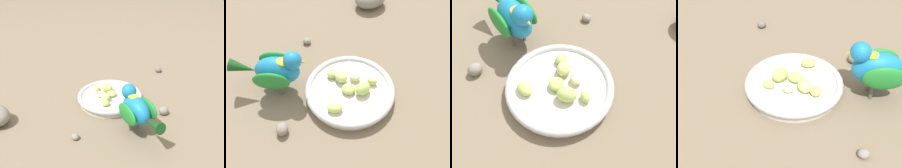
{
  "view_description": "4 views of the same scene",
  "coord_description": "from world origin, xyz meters",
  "views": [
    {
      "loc": [
        0.66,
        0.28,
        0.46
      ],
      "look_at": [
        -0.04,
        -0.0,
        0.05
      ],
      "focal_mm": 41.49,
      "sensor_mm": 36.0,
      "label": 1
    },
    {
      "loc": [
        -0.34,
        0.28,
        0.59
      ],
      "look_at": [
        0.0,
        0.02,
        0.04
      ],
      "focal_mm": 48.13,
      "sensor_mm": 36.0,
      "label": 2
    },
    {
      "loc": [
        -0.33,
        -0.08,
        0.52
      ],
      "look_at": [
        -0.03,
        -0.01,
        0.05
      ],
      "focal_mm": 49.08,
      "sensor_mm": 36.0,
      "label": 3
    },
    {
      "loc": [
        0.34,
        -0.28,
        0.4
      ],
      "look_at": [
        0.0,
        -0.02,
        0.04
      ],
      "focal_mm": 44.09,
      "sensor_mm": 36.0,
      "label": 4
    }
  ],
  "objects": [
    {
      "name": "pebble_0",
      "position": [
        -0.01,
        0.18,
        0.01
      ],
      "size": [
        0.04,
        0.04,
        0.03
      ],
      "primitive_type": "ellipsoid",
      "rotation": [
        0.0,
        0.0,
        5.55
      ],
      "color": "gray",
      "rests_on": "ground_plane"
    },
    {
      "name": "feeding_bowl",
      "position": [
        -0.02,
        0.0,
        0.02
      ],
      "size": [
        0.21,
        0.21,
        0.03
      ],
      "color": "beige",
      "rests_on": "ground_plane"
    },
    {
      "name": "ground_plane",
      "position": [
        0.0,
        0.0,
        0.0
      ],
      "size": [
        4.0,
        4.0,
        0.0
      ],
      "primitive_type": "plane",
      "color": "#756651"
    },
    {
      "name": "apple_piece_5",
      "position": [
        -0.04,
        0.06,
        0.03
      ],
      "size": [
        0.04,
        0.04,
        0.02
      ],
      "primitive_type": "ellipsoid",
      "rotation": [
        0.0,
        0.0,
        0.96
      ],
      "color": "#B2CC66",
      "rests_on": "feeding_bowl"
    },
    {
      "name": "apple_piece_6",
      "position": [
        0.04,
        0.01,
        0.03
      ],
      "size": [
        0.03,
        0.03,
        0.02
      ],
      "primitive_type": "ellipsoid",
      "rotation": [
        0.0,
        0.0,
        5.25
      ],
      "color": "#B2CC66",
      "rests_on": "feeding_bowl"
    },
    {
      "name": "apple_piece_0",
      "position": [
        0.02,
        0.0,
        0.03
      ],
      "size": [
        0.03,
        0.03,
        0.03
      ],
      "primitive_type": "ellipsoid",
      "rotation": [
        0.0,
        0.0,
        6.26
      ],
      "color": "#C6D17A",
      "rests_on": "feeding_bowl"
    },
    {
      "name": "apple_piece_2",
      "position": [
        -0.03,
        -0.05,
        0.03
      ],
      "size": [
        0.03,
        0.03,
        0.02
      ],
      "primitive_type": "ellipsoid",
      "rotation": [
        0.0,
        0.0,
        0.6
      ],
      "color": "#B2CC66",
      "rests_on": "feeding_bowl"
    },
    {
      "name": "parrot",
      "position": [
        0.1,
        0.13,
        0.07
      ],
      "size": [
        0.14,
        0.16,
        0.13
      ],
      "rotation": [
        0.0,
        0.0,
        -2.28
      ],
      "color": "#59544C",
      "rests_on": "ground_plane"
    },
    {
      "name": "pebble_2",
      "position": [
        0.19,
        -0.01,
        0.01
      ],
      "size": [
        0.03,
        0.03,
        0.02
      ],
      "primitive_type": "ellipsoid",
      "rotation": [
        0.0,
        0.0,
        1.07
      ],
      "color": "gray",
      "rests_on": "ground_plane"
    },
    {
      "name": "apple_piece_4",
      "position": [
        -0.04,
        -0.02,
        0.04
      ],
      "size": [
        0.03,
        0.04,
        0.03
      ],
      "primitive_type": "ellipsoid",
      "rotation": [
        0.0,
        0.0,
        4.76
      ],
      "color": "#B2CC66",
      "rests_on": "feeding_bowl"
    },
    {
      "name": "apple_piece_1",
      "position": [
        -0.02,
        0.01,
        0.03
      ],
      "size": [
        0.04,
        0.04,
        0.02
      ],
      "primitive_type": "ellipsoid",
      "rotation": [
        0.0,
        0.0,
        0.41
      ],
      "color": "#B2CC66",
      "rests_on": "feeding_bowl"
    },
    {
      "name": "apple_piece_3",
      "position": [
        -0.0,
        -0.03,
        0.03
      ],
      "size": [
        0.03,
        0.03,
        0.02
      ],
      "primitive_type": "ellipsoid",
      "rotation": [
        0.0,
        0.0,
        0.7
      ],
      "color": "beige",
      "rests_on": "feeding_bowl"
    }
  ]
}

